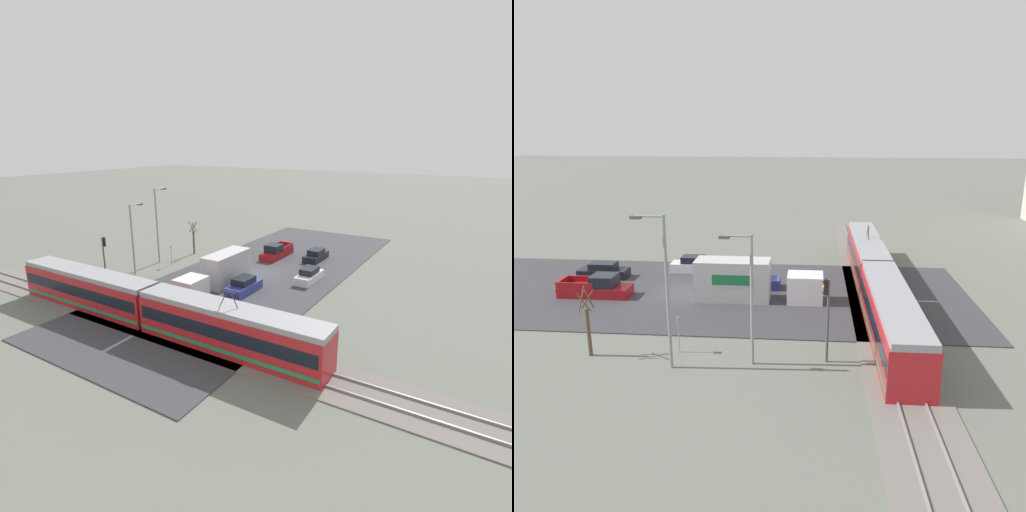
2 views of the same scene
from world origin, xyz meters
TOP-DOWN VIEW (x-y plane):
  - ground_plane at (0.00, 0.00)m, footprint 320.00×320.00m
  - road_surface at (0.00, 0.00)m, footprint 17.88×48.66m
  - rail_bed at (0.00, 16.45)m, footprint 61.33×4.40m
  - light_rail_tram at (0.91, 16.45)m, footprint 31.02×2.74m
  - box_truck at (1.54, 6.24)m, footprint 2.36×10.30m
  - pickup_truck at (1.69, -6.66)m, footprint 2.05×5.89m
  - sedan_car_0 at (-5.85, -0.19)m, footprint 1.71×4.35m
  - sedan_car_1 at (-1.57, 6.27)m, footprint 1.86×4.41m
  - sedan_car_2 at (-3.28, -8.14)m, footprint 1.82×4.53m
  - traffic_light_pole at (11.78, 12.10)m, footprint 0.28×0.47m
  - street_tree at (12.19, -2.57)m, footprint 1.07×0.89m
  - street_lamp_near_crossing at (13.30, 2.74)m, footprint 0.36×1.95m
  - street_lamp_mid_block at (12.43, 7.48)m, footprint 0.36×1.95m
  - no_parking_sign at (11.27, 2.86)m, footprint 0.32×0.08m

SIDE VIEW (x-z plane):
  - ground_plane at x=0.00m, z-range 0.00..0.00m
  - road_surface at x=0.00m, z-range 0.00..0.08m
  - rail_bed at x=0.00m, z-range -0.06..0.16m
  - sedan_car_2 at x=-3.28m, z-range -0.05..1.38m
  - sedan_car_0 at x=-5.85m, z-range -0.05..1.47m
  - sedan_car_1 at x=-1.57m, z-range -0.06..1.53m
  - pickup_truck at x=1.69m, z-range -0.15..1.69m
  - no_parking_sign at x=11.27m, z-range 0.26..2.66m
  - box_truck at x=1.54m, z-range -0.05..3.30m
  - light_rail_tram at x=0.91m, z-range -0.54..3.99m
  - street_tree at x=12.19m, z-range -0.20..4.29m
  - traffic_light_pole at x=11.78m, z-range 0.78..6.07m
  - street_lamp_mid_block at x=12.43m, z-range 0.62..8.68m
  - street_lamp_near_crossing at x=13.30m, z-range 0.64..9.93m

